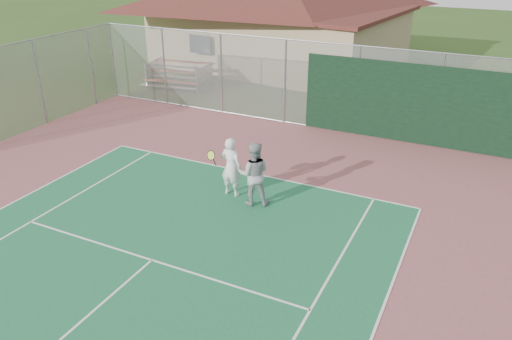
{
  "coord_description": "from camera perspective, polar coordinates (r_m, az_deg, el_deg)",
  "views": [
    {
      "loc": [
        6.71,
        -1.55,
        7.2
      ],
      "look_at": [
        1.32,
        9.5,
        1.42
      ],
      "focal_mm": 35.0,
      "sensor_mm": 36.0,
      "label": 1
    }
  ],
  "objects": [
    {
      "name": "back_fence",
      "position": [
        19.88,
        11.68,
        8.51
      ],
      "size": [
        20.08,
        0.11,
        3.53
      ],
      "color": "gray",
      "rests_on": "ground"
    },
    {
      "name": "side_fence_left",
      "position": [
        22.5,
        -23.52,
        9.1
      ],
      "size": [
        0.08,
        9.0,
        3.5
      ],
      "color": "gray",
      "rests_on": "ground"
    },
    {
      "name": "clubhouse",
      "position": [
        30.96,
        2.64,
        17.76
      ],
      "size": [
        15.77,
        11.54,
        6.33
      ],
      "rotation": [
        0.0,
        0.0,
        -0.13
      ],
      "color": "tan",
      "rests_on": "ground"
    },
    {
      "name": "bleachers",
      "position": [
        26.84,
        -8.84,
        10.76
      ],
      "size": [
        3.47,
        2.27,
        1.22
      ],
      "rotation": [
        0.0,
        0.0,
        0.15
      ],
      "color": "#B64C2A",
      "rests_on": "ground"
    },
    {
      "name": "player_white_front",
      "position": [
        14.92,
        -2.9,
        0.32
      ],
      "size": [
        1.02,
        0.67,
        1.85
      ],
      "rotation": [
        0.0,
        0.0,
        3.11
      ],
      "color": "white",
      "rests_on": "ground"
    },
    {
      "name": "player_grey_back",
      "position": [
        14.38,
        -0.26,
        -0.51
      ],
      "size": [
        1.15,
        1.05,
        1.93
      ],
      "rotation": [
        0.0,
        0.0,
        3.56
      ],
      "color": "#9FA1A4",
      "rests_on": "ground"
    }
  ]
}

